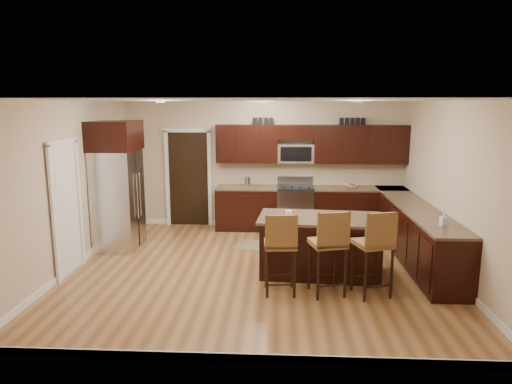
# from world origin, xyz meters

# --- Properties ---
(floor) EXTENTS (6.00, 6.00, 0.00)m
(floor) POSITION_xyz_m (0.00, 0.00, 0.00)
(floor) COLOR olive
(floor) RESTS_ON ground
(ceiling) EXTENTS (6.00, 6.00, 0.00)m
(ceiling) POSITION_xyz_m (0.00, 0.00, 2.70)
(ceiling) COLOR silver
(ceiling) RESTS_ON wall_back
(wall_back) EXTENTS (6.00, 0.00, 6.00)m
(wall_back) POSITION_xyz_m (0.00, 2.75, 1.35)
(wall_back) COLOR #C7AF90
(wall_back) RESTS_ON floor
(wall_left) EXTENTS (0.00, 5.50, 5.50)m
(wall_left) POSITION_xyz_m (-3.00, 0.00, 1.35)
(wall_left) COLOR #C7AF90
(wall_left) RESTS_ON floor
(wall_right) EXTENTS (0.00, 5.50, 5.50)m
(wall_right) POSITION_xyz_m (3.00, 0.00, 1.35)
(wall_right) COLOR #C7AF90
(wall_right) RESTS_ON floor
(base_cabinets) EXTENTS (4.02, 3.96, 0.92)m
(base_cabinets) POSITION_xyz_m (1.90, 1.45, 0.46)
(base_cabinets) COLOR black
(base_cabinets) RESTS_ON floor
(upper_cabinets) EXTENTS (4.00, 0.33, 0.80)m
(upper_cabinets) POSITION_xyz_m (1.04, 2.58, 1.84)
(upper_cabinets) COLOR black
(upper_cabinets) RESTS_ON wall_back
(range) EXTENTS (0.76, 0.64, 1.11)m
(range) POSITION_xyz_m (0.68, 2.45, 0.47)
(range) COLOR silver
(range) RESTS_ON floor
(microwave) EXTENTS (0.76, 0.31, 0.40)m
(microwave) POSITION_xyz_m (0.68, 2.60, 1.62)
(microwave) COLOR silver
(microwave) RESTS_ON upper_cabinets
(doorway) EXTENTS (0.85, 0.03, 2.06)m
(doorway) POSITION_xyz_m (-1.65, 2.73, 1.03)
(doorway) COLOR black
(doorway) RESTS_ON floor
(pantry_door) EXTENTS (0.03, 0.80, 2.04)m
(pantry_door) POSITION_xyz_m (-2.98, -0.30, 1.02)
(pantry_door) COLOR white
(pantry_door) RESTS_ON floor
(letter_decor) EXTENTS (2.20, 0.03, 0.15)m
(letter_decor) POSITION_xyz_m (0.90, 2.58, 2.29)
(letter_decor) COLOR black
(letter_decor) RESTS_ON upper_cabinets
(island) EXTENTS (1.99, 1.16, 0.92)m
(island) POSITION_xyz_m (0.99, -0.14, 0.43)
(island) COLOR black
(island) RESTS_ON floor
(stool_left) EXTENTS (0.47, 0.47, 1.18)m
(stool_left) POSITION_xyz_m (0.37, -0.99, 0.74)
(stool_left) COLOR olive
(stool_left) RESTS_ON floor
(stool_mid) EXTENTS (0.56, 0.56, 1.23)m
(stool_mid) POSITION_xyz_m (1.04, -0.99, 0.77)
(stool_mid) COLOR olive
(stool_mid) RESTS_ON floor
(stool_right) EXTENTS (0.58, 0.58, 1.23)m
(stool_right) POSITION_xyz_m (1.66, -0.99, 0.77)
(stool_right) COLOR olive
(stool_right) RESTS_ON floor
(refrigerator) EXTENTS (0.79, 0.97, 2.35)m
(refrigerator) POSITION_xyz_m (-2.62, 1.02, 1.21)
(refrigerator) COLOR silver
(refrigerator) RESTS_ON floor
(floor_mat) EXTENTS (1.16, 0.96, 0.01)m
(floor_mat) POSITION_xyz_m (0.06, 1.17, 0.01)
(floor_mat) COLOR olive
(floor_mat) RESTS_ON floor
(fruit_bowl) EXTENTS (0.32, 0.32, 0.07)m
(fruit_bowl) POSITION_xyz_m (1.86, 2.45, 0.96)
(fruit_bowl) COLOR silver
(fruit_bowl) RESTS_ON base_cabinets
(soap_bottle) EXTENTS (0.11, 0.11, 0.20)m
(soap_bottle) POSITION_xyz_m (2.70, -0.58, 1.02)
(soap_bottle) COLOR #B2B2B2
(soap_bottle) RESTS_ON base_cabinets
(canister_tall) EXTENTS (0.12, 0.12, 0.21)m
(canister_tall) POSITION_xyz_m (-0.33, 2.45, 1.02)
(canister_tall) COLOR silver
(canister_tall) RESTS_ON base_cabinets
(canister_short) EXTENTS (0.11, 0.11, 0.17)m
(canister_short) POSITION_xyz_m (-0.34, 2.45, 1.00)
(canister_short) COLOR silver
(canister_short) RESTS_ON base_cabinets
(island_jar) EXTENTS (0.10, 0.10, 0.10)m
(island_jar) POSITION_xyz_m (0.49, -0.14, 0.97)
(island_jar) COLOR white
(island_jar) RESTS_ON island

